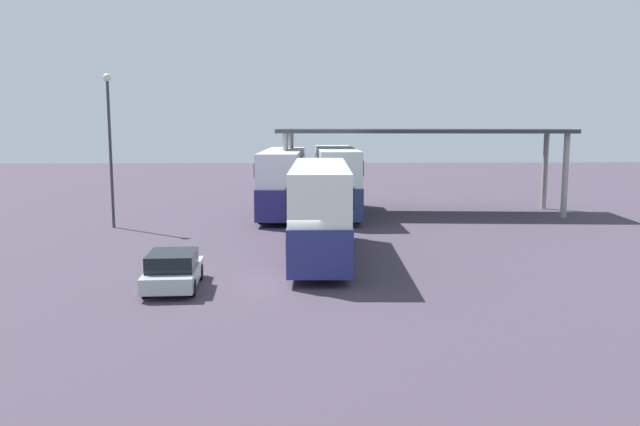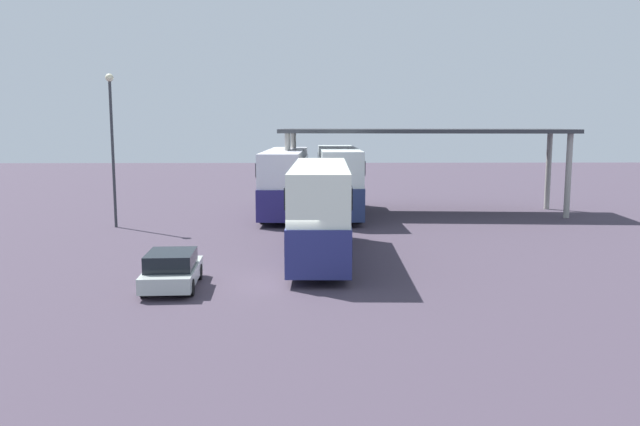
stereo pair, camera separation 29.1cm
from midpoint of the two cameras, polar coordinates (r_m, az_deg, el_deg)
The scene contains 7 objects.
ground_plane at distance 24.05m, azimuth -2.76°, elevation -6.16°, with size 140.00×140.00×0.00m, color #413745.
double_decker_main at distance 27.77m, azimuth 0.30°, elevation 0.52°, with size 2.74×10.81×4.10m.
parked_hatchback at distance 23.58m, azimuth -12.72°, elevation -4.96°, with size 1.96×3.87×1.35m.
double_decker_near_canopy at distance 40.75m, azimuth -2.92°, elevation 2.98°, with size 2.94×10.84×4.15m.
double_decker_mid_row at distance 40.87m, azimuth 1.86°, elevation 3.09°, with size 2.53×10.95×4.28m.
depot_canopy at distance 42.40m, azimuth 9.44°, elevation 6.87°, with size 18.91×6.48×5.48m.
lamppost_tall at distance 37.63m, azimuth -17.85°, elevation 6.82°, with size 0.44×0.44×8.56m.
Camera 2 is at (0.88, -23.29, 5.93)m, focal length 35.89 mm.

